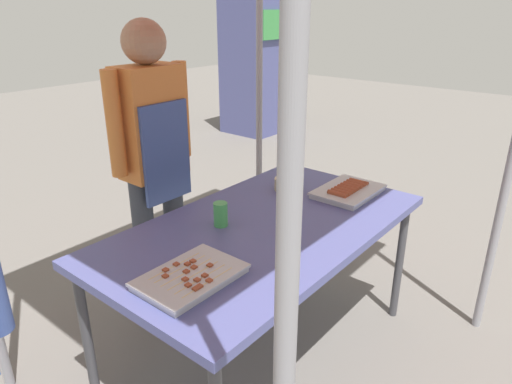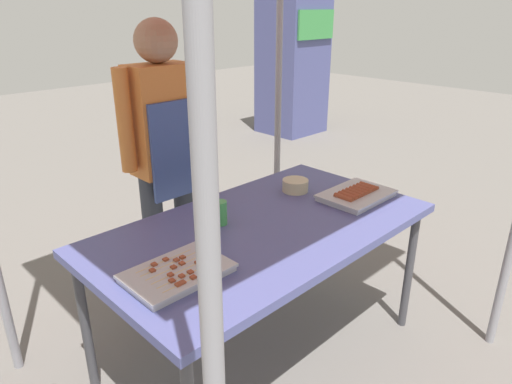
{
  "view_description": "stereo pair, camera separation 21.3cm",
  "coord_description": "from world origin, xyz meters",
  "px_view_note": "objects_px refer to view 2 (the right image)",
  "views": [
    {
      "loc": [
        -1.53,
        -1.2,
        1.7
      ],
      "look_at": [
        0.0,
        0.05,
        0.9
      ],
      "focal_mm": 32.47,
      "sensor_mm": 36.0,
      "label": 1
    },
    {
      "loc": [
        -1.38,
        -1.36,
        1.7
      ],
      "look_at": [
        0.0,
        0.05,
        0.9
      ],
      "focal_mm": 32.47,
      "sensor_mm": 36.0,
      "label": 2
    }
  ],
  "objects_px": {
    "tray_grilled_sausages": "(356,195)",
    "neighbor_stall_left": "(292,66)",
    "condiment_bowl": "(295,185)",
    "stall_table": "(263,235)",
    "tray_meat_skewers": "(177,273)",
    "drink_cup_near_edge": "(220,213)",
    "vendor_woman": "(164,146)"
  },
  "relations": [
    {
      "from": "tray_grilled_sausages",
      "to": "neighbor_stall_left",
      "type": "bearing_deg",
      "value": 45.87
    },
    {
      "from": "condiment_bowl",
      "to": "neighbor_stall_left",
      "type": "distance_m",
      "value": 4.23
    },
    {
      "from": "tray_grilled_sausages",
      "to": "neighbor_stall_left",
      "type": "relative_size",
      "value": 0.21
    },
    {
      "from": "stall_table",
      "to": "tray_meat_skewers",
      "type": "relative_size",
      "value": 4.16
    },
    {
      "from": "condiment_bowl",
      "to": "drink_cup_near_edge",
      "type": "height_order",
      "value": "drink_cup_near_edge"
    },
    {
      "from": "tray_meat_skewers",
      "to": "vendor_woman",
      "type": "distance_m",
      "value": 1.0
    },
    {
      "from": "stall_table",
      "to": "neighbor_stall_left",
      "type": "xyz_separation_m",
      "value": [
        3.58,
        2.98,
        0.22
      ]
    },
    {
      "from": "drink_cup_near_edge",
      "to": "neighbor_stall_left",
      "type": "bearing_deg",
      "value": 37.27
    },
    {
      "from": "drink_cup_near_edge",
      "to": "neighbor_stall_left",
      "type": "relative_size",
      "value": 0.06
    },
    {
      "from": "drink_cup_near_edge",
      "to": "stall_table",
      "type": "bearing_deg",
      "value": -47.4
    },
    {
      "from": "tray_meat_skewers",
      "to": "neighbor_stall_left",
      "type": "distance_m",
      "value": 5.14
    },
    {
      "from": "tray_meat_skewers",
      "to": "condiment_bowl",
      "type": "relative_size",
      "value": 2.7
    },
    {
      "from": "neighbor_stall_left",
      "to": "stall_table",
      "type": "bearing_deg",
      "value": -140.26
    },
    {
      "from": "drink_cup_near_edge",
      "to": "neighbor_stall_left",
      "type": "xyz_separation_m",
      "value": [
        3.72,
        2.83,
        0.11
      ]
    },
    {
      "from": "stall_table",
      "to": "tray_grilled_sausages",
      "type": "height_order",
      "value": "tray_grilled_sausages"
    },
    {
      "from": "tray_meat_skewers",
      "to": "vendor_woman",
      "type": "xyz_separation_m",
      "value": [
        0.52,
        0.83,
        0.21
      ]
    },
    {
      "from": "tray_grilled_sausages",
      "to": "tray_meat_skewers",
      "type": "height_order",
      "value": "tray_grilled_sausages"
    },
    {
      "from": "tray_grilled_sausages",
      "to": "drink_cup_near_edge",
      "type": "height_order",
      "value": "drink_cup_near_edge"
    },
    {
      "from": "neighbor_stall_left",
      "to": "vendor_woman",
      "type": "bearing_deg",
      "value": -148.24
    },
    {
      "from": "tray_grilled_sausages",
      "to": "drink_cup_near_edge",
      "type": "distance_m",
      "value": 0.76
    },
    {
      "from": "tray_grilled_sausages",
      "to": "drink_cup_near_edge",
      "type": "relative_size",
      "value": 3.34
    },
    {
      "from": "tray_grilled_sausages",
      "to": "stall_table",
      "type": "bearing_deg",
      "value": 168.32
    },
    {
      "from": "stall_table",
      "to": "drink_cup_near_edge",
      "type": "distance_m",
      "value": 0.23
    },
    {
      "from": "condiment_bowl",
      "to": "vendor_woman",
      "type": "height_order",
      "value": "vendor_woman"
    },
    {
      "from": "tray_meat_skewers",
      "to": "vendor_woman",
      "type": "height_order",
      "value": "vendor_woman"
    },
    {
      "from": "tray_meat_skewers",
      "to": "drink_cup_near_edge",
      "type": "bearing_deg",
      "value": 29.77
    },
    {
      "from": "stall_table",
      "to": "tray_meat_skewers",
      "type": "distance_m",
      "value": 0.56
    },
    {
      "from": "stall_table",
      "to": "condiment_bowl",
      "type": "bearing_deg",
      "value": 22.34
    },
    {
      "from": "neighbor_stall_left",
      "to": "condiment_bowl",
      "type": "bearing_deg",
      "value": -138.4
    },
    {
      "from": "vendor_woman",
      "to": "stall_table",
      "type": "bearing_deg",
      "value": 91.91
    },
    {
      "from": "condiment_bowl",
      "to": "drink_cup_near_edge",
      "type": "relative_size",
      "value": 1.25
    },
    {
      "from": "tray_grilled_sausages",
      "to": "tray_meat_skewers",
      "type": "xyz_separation_m",
      "value": [
        -1.12,
        0.03,
        -0.0
      ]
    }
  ]
}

